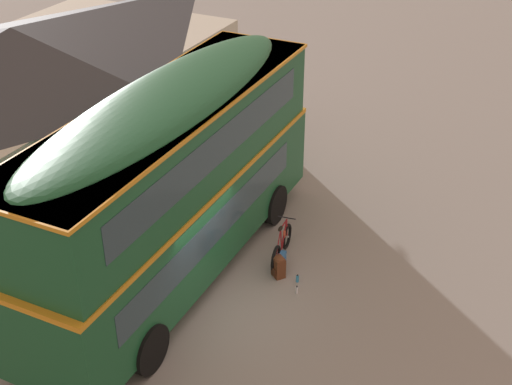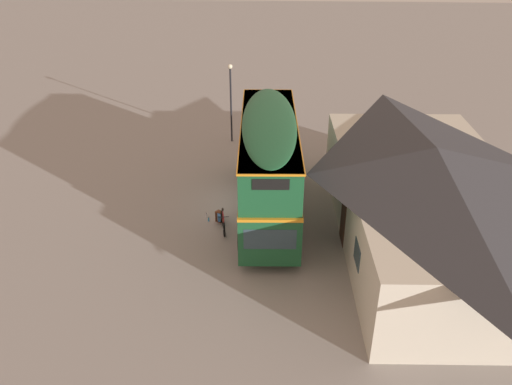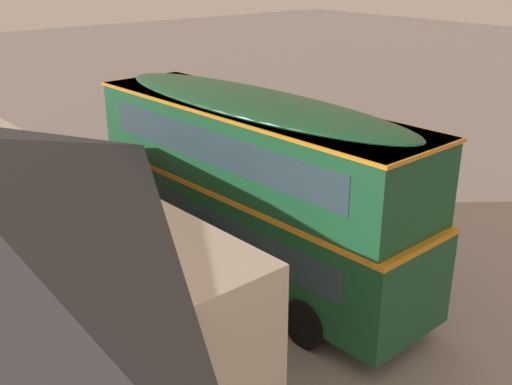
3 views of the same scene
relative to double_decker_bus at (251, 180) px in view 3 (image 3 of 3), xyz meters
name	(u,v)px [view 3 (image 3 of 3)]	position (x,y,z in m)	size (l,w,h in m)	color
ground_plane	(307,268)	(-0.67, -1.37, -2.64)	(120.00, 120.00, 0.00)	gray
double_decker_bus	(251,180)	(0.00, 0.00, 0.00)	(10.03, 2.96, 4.79)	black
touring_bicycle	(269,222)	(1.62, -2.02, -2.27)	(1.68, 0.64, 1.03)	black
backpack_on_ground	(290,229)	(0.98, -2.26, -2.34)	(0.38, 0.39, 0.59)	#592D19
water_bottle_clear_plastic	(315,233)	(0.61, -2.93, -2.55)	(0.07, 0.07, 0.21)	silver
water_bottle_blue_sports	(301,230)	(1.00, -2.76, -2.55)	(0.07, 0.07, 0.21)	#338CBF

